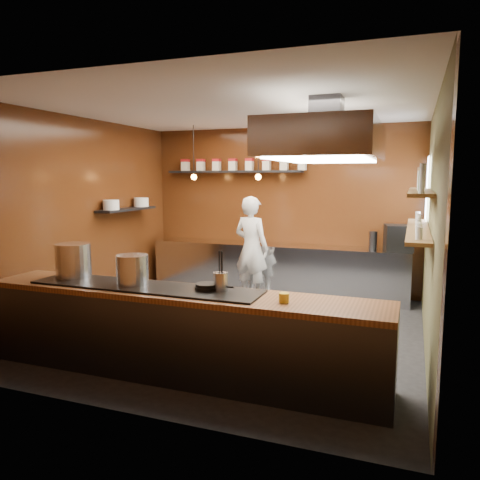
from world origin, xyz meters
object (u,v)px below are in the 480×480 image
at_px(extractor_hood, 326,141).
at_px(espresso_machine, 398,238).
at_px(stockpot_small, 132,270).
at_px(chef, 251,248).
at_px(stockpot_large, 73,260).

distance_m(extractor_hood, espresso_machine, 3.01).
distance_m(stockpot_small, espresso_machine, 4.57).
xyz_separation_m(stockpot_small, espresso_machine, (2.62, 3.74, 0.01)).
relative_size(extractor_hood, chef, 1.12).
xyz_separation_m(stockpot_large, chef, (1.11, 3.15, -0.25)).
xyz_separation_m(stockpot_large, espresso_machine, (3.48, 3.66, -0.02)).
height_order(stockpot_small, chef, chef).
distance_m(extractor_hood, stockpot_small, 2.61).
bearing_deg(stockpot_small, extractor_hood, 32.63).
relative_size(espresso_machine, chef, 0.24).
bearing_deg(extractor_hood, stockpot_large, -157.85).
distance_m(stockpot_large, espresso_machine, 5.05).
xyz_separation_m(espresso_machine, chef, (-2.37, -0.50, -0.22)).
relative_size(extractor_hood, stockpot_large, 4.95).
bearing_deg(espresso_machine, stockpot_large, -144.85).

